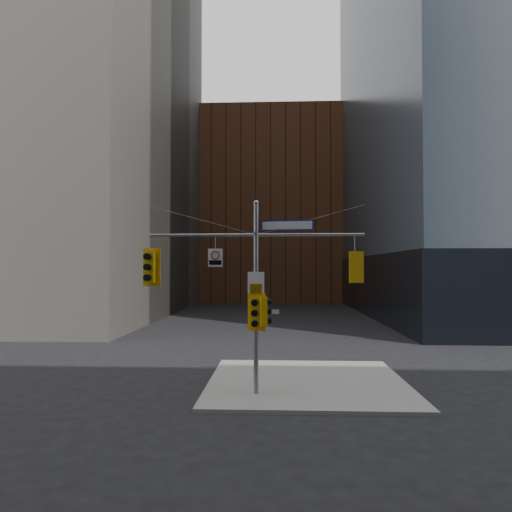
# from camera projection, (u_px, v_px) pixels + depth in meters

# --- Properties ---
(ground) EXTENTS (160.00, 160.00, 0.00)m
(ground) POSITION_uv_depth(u_px,v_px,m) (253.00, 415.00, 14.80)
(ground) COLOR black
(ground) RESTS_ON ground
(sidewalk_corner) EXTENTS (8.00, 8.00, 0.15)m
(sidewalk_corner) POSITION_uv_depth(u_px,v_px,m) (307.00, 382.00, 18.71)
(sidewalk_corner) COLOR gray
(sidewalk_corner) RESTS_ON ground
(brick_midrise) EXTENTS (26.00, 20.00, 28.00)m
(brick_midrise) POSITION_uv_depth(u_px,v_px,m) (271.00, 211.00, 73.11)
(brick_midrise) COLOR brown
(brick_midrise) RESTS_ON ground
(signal_assembly) EXTENTS (8.00, 0.80, 7.30)m
(signal_assembly) POSITION_uv_depth(u_px,v_px,m) (256.00, 277.00, 16.91)
(signal_assembly) COLOR gray
(signal_assembly) RESTS_ON ground
(traffic_light_west_arm) EXTENTS (0.69, 0.60, 1.46)m
(traffic_light_west_arm) POSITION_uv_depth(u_px,v_px,m) (150.00, 267.00, 17.11)
(traffic_light_west_arm) COLOR #E5A80C
(traffic_light_west_arm) RESTS_ON ground
(traffic_light_east_arm) EXTENTS (0.55, 0.49, 1.16)m
(traffic_light_east_arm) POSITION_uv_depth(u_px,v_px,m) (355.00, 267.00, 16.77)
(traffic_light_east_arm) COLOR #E5A80C
(traffic_light_east_arm) RESTS_ON ground
(traffic_light_pole_side) EXTENTS (0.44, 0.38, 1.06)m
(traffic_light_pole_side) POSITION_uv_depth(u_px,v_px,m) (265.00, 311.00, 16.88)
(traffic_light_pole_side) COLOR #E5A80C
(traffic_light_pole_side) RESTS_ON ground
(traffic_light_pole_front) EXTENTS (0.66, 0.57, 1.39)m
(traffic_light_pole_front) POSITION_uv_depth(u_px,v_px,m) (256.00, 313.00, 16.61)
(traffic_light_pole_front) COLOR #E5A80C
(traffic_light_pole_front) RESTS_ON ground
(street_sign_blade) EXTENTS (1.97, 0.31, 0.39)m
(street_sign_blade) POSITION_uv_depth(u_px,v_px,m) (287.00, 225.00, 16.92)
(street_sign_blade) COLOR navy
(street_sign_blade) RESTS_ON ground
(regulatory_sign_arm) EXTENTS (0.54, 0.09, 0.68)m
(regulatory_sign_arm) POSITION_uv_depth(u_px,v_px,m) (215.00, 257.00, 16.98)
(regulatory_sign_arm) COLOR silver
(regulatory_sign_arm) RESTS_ON ground
(regulatory_sign_pole) EXTENTS (0.61, 0.08, 0.80)m
(regulatory_sign_pole) POSITION_uv_depth(u_px,v_px,m) (256.00, 283.00, 16.79)
(regulatory_sign_pole) COLOR silver
(regulatory_sign_pole) RESTS_ON ground
(street_blade_ew) EXTENTS (0.81, 0.11, 0.16)m
(street_blade_ew) POSITION_uv_depth(u_px,v_px,m) (268.00, 312.00, 16.87)
(street_blade_ew) COLOR silver
(street_blade_ew) RESTS_ON ground
(street_blade_ns) EXTENTS (0.08, 0.68, 0.14)m
(street_blade_ns) POSITION_uv_depth(u_px,v_px,m) (257.00, 323.00, 17.32)
(street_blade_ns) COLOR #145926
(street_blade_ns) RESTS_ON ground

